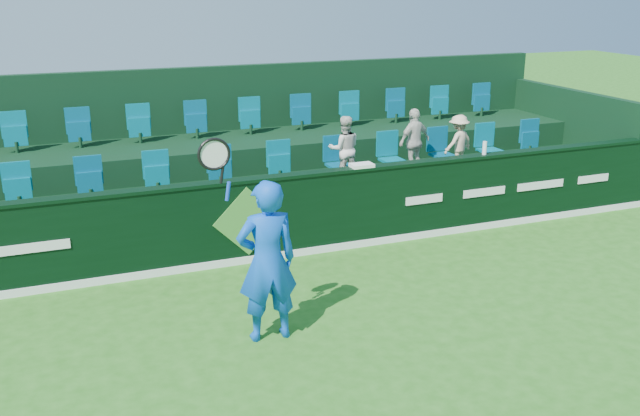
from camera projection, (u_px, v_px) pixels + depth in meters
name	position (u px, v px, depth m)	size (l,w,h in m)	color
ground	(349.00, 390.00, 7.74)	(60.00, 60.00, 0.00)	#246718
sponsor_hoarding	(246.00, 221.00, 11.08)	(16.00, 0.25, 1.35)	black
stand_tier_front	(229.00, 217.00, 12.14)	(16.00, 2.00, 0.80)	black
stand_tier_back	(203.00, 175.00, 13.74)	(16.00, 1.80, 1.30)	black
stand_rear	(197.00, 142.00, 13.96)	(16.00, 4.10, 2.60)	black
seat_row_front	(221.00, 171.00, 12.28)	(13.50, 0.50, 0.60)	#055372
seat_row_back	(197.00, 124.00, 13.72)	(13.50, 0.50, 0.60)	#055372
tennis_player	(267.00, 260.00, 8.57)	(1.20, 0.50, 2.63)	blue
spectator_left	(344.00, 149.00, 12.60)	(0.57, 0.45, 1.18)	silver
spectator_middle	(414.00, 141.00, 13.09)	(0.72, 0.30, 1.23)	silver
spectator_right	(458.00, 142.00, 13.45)	(0.67, 0.39, 1.04)	beige
towel	(362.00, 165.00, 11.55)	(0.37, 0.24, 0.06)	white
drinks_bottle	(485.00, 148.00, 12.35)	(0.07, 0.07, 0.23)	white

